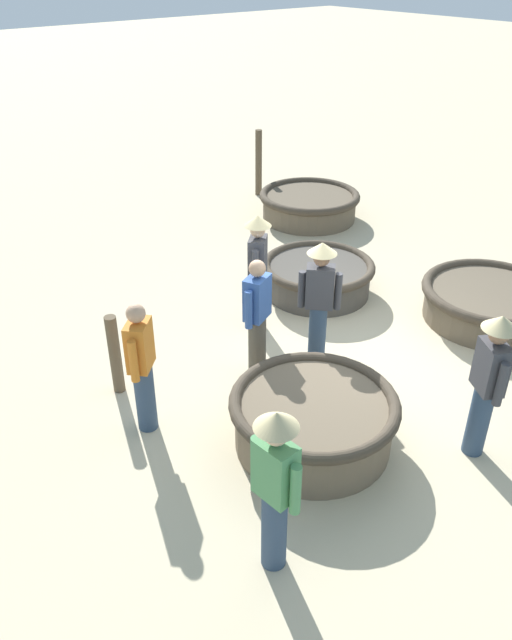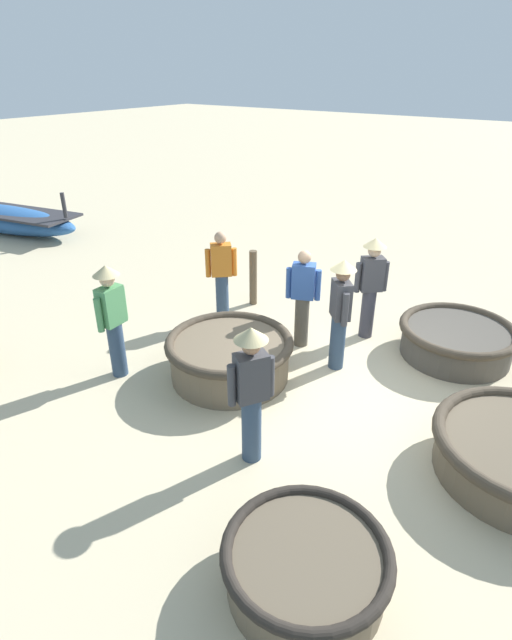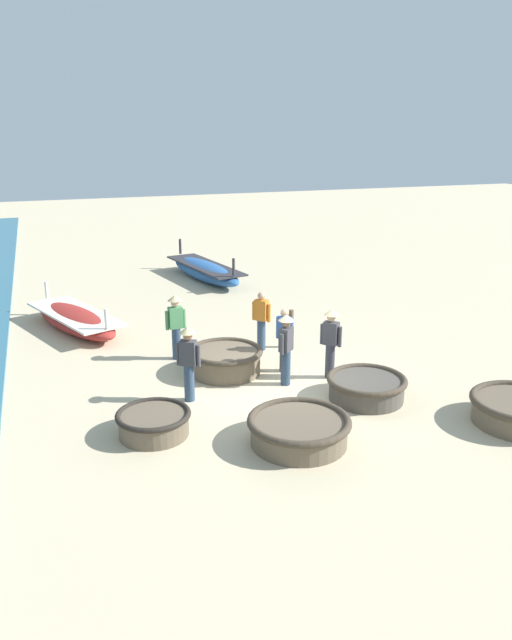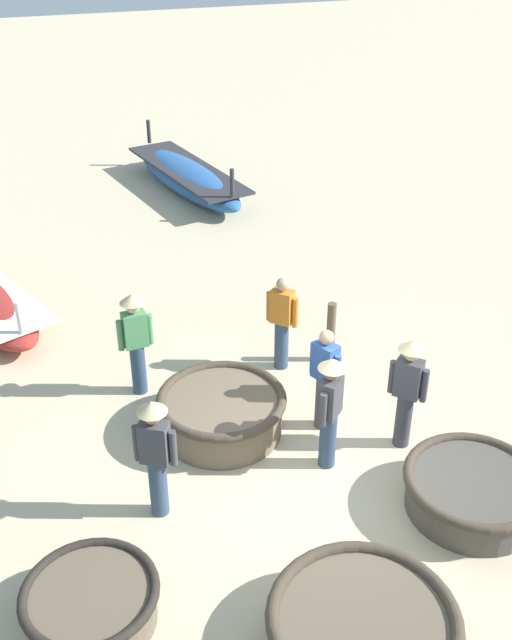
% 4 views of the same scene
% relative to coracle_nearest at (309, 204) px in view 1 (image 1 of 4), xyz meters
% --- Properties ---
extents(ground_plane, '(80.00, 80.00, 0.00)m').
position_rel_coracle_nearest_xyz_m(ground_plane, '(-3.82, 3.05, -0.30)').
color(ground_plane, '#C6B793').
extents(coracle_nearest, '(1.95, 1.95, 0.54)m').
position_rel_coracle_nearest_xyz_m(coracle_nearest, '(0.00, 0.00, 0.00)').
color(coracle_nearest, brown).
rests_on(coracle_nearest, ground).
extents(coracle_far_right, '(1.80, 1.80, 0.61)m').
position_rel_coracle_nearest_xyz_m(coracle_far_right, '(-4.75, 4.46, 0.04)').
color(coracle_far_right, brown).
rests_on(coracle_far_right, ground).
extents(coracle_front_right, '(1.94, 1.94, 0.53)m').
position_rel_coracle_nearest_xyz_m(coracle_front_right, '(-4.45, 0.69, -0.01)').
color(coracle_front_right, brown).
rests_on(coracle_front_right, ground).
extents(coracle_tilted, '(1.73, 1.73, 0.52)m').
position_rel_coracle_nearest_xyz_m(coracle_tilted, '(-2.31, 2.01, -0.01)').
color(coracle_tilted, '#4C473F').
rests_on(coracle_tilted, ground).
extents(fisherman_by_coracle, '(0.47, 0.36, 1.67)m').
position_rel_coracle_nearest_xyz_m(fisherman_by_coracle, '(-5.92, 3.22, 0.66)').
color(fisherman_by_coracle, '#2D425B').
rests_on(fisherman_by_coracle, ground).
extents(fisherman_hauling, '(0.39, 0.42, 1.67)m').
position_rel_coracle_nearest_xyz_m(fisherman_hauling, '(-2.52, 3.38, 0.66)').
color(fisherman_hauling, '#383842').
rests_on(fisherman_hauling, ground).
extents(fisherman_standing_right, '(0.39, 0.41, 1.57)m').
position_rel_coracle_nearest_xyz_m(fisherman_standing_right, '(-3.39, 5.69, 0.54)').
color(fisherman_standing_right, '#2D425B').
rests_on(fisherman_standing_right, ground).
extents(fisherman_with_hat, '(0.34, 0.49, 1.57)m').
position_rel_coracle_nearest_xyz_m(fisherman_with_hat, '(-3.38, 4.10, 0.54)').
color(fisherman_with_hat, '#4C473D').
rests_on(fisherman_with_hat, ground).
extents(fisherman_standing_left, '(0.53, 0.36, 1.67)m').
position_rel_coracle_nearest_xyz_m(fisherman_standing_left, '(-5.63, 5.77, 0.66)').
color(fisherman_standing_left, '#2D425B').
rests_on(fisherman_standing_left, ground).
extents(fisherman_crouching, '(0.41, 0.39, 1.67)m').
position_rel_coracle_nearest_xyz_m(fisherman_crouching, '(-3.65, 3.34, 0.66)').
color(fisherman_crouching, '#2D425B').
rests_on(fisherman_crouching, ground).
extents(mooring_post_mid_beach, '(0.14, 0.14, 1.03)m').
position_rel_coracle_nearest_xyz_m(mooring_post_mid_beach, '(-2.59, 5.61, 0.22)').
color(mooring_post_mid_beach, brown).
rests_on(mooring_post_mid_beach, ground).
extents(mooring_post_shoreline, '(0.14, 0.14, 1.38)m').
position_rel_coracle_nearest_xyz_m(mooring_post_shoreline, '(1.70, -0.12, 0.40)').
color(mooring_post_shoreline, brown).
rests_on(mooring_post_shoreline, ground).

